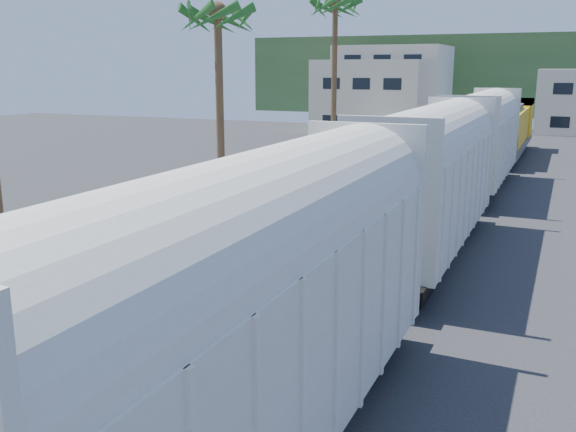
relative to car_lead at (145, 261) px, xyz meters
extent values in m
plane|color=#28282B|center=(3.18, -7.66, -0.76)|extent=(140.00, 140.00, 0.00)
cube|color=gray|center=(-5.32, 17.34, -0.68)|extent=(3.00, 90.00, 0.15)
cube|color=black|center=(7.46, 20.34, -0.73)|extent=(0.12, 100.00, 0.06)
cube|color=black|center=(8.90, 20.34, -0.73)|extent=(0.12, 100.00, 0.06)
cube|color=gray|center=(3.18, 12.34, -0.68)|extent=(0.45, 60.00, 0.15)
cylinder|color=yellow|center=(3.18, -8.66, -0.26)|extent=(0.10, 0.10, 0.70)
cylinder|color=yellow|center=(3.18, -5.66, -0.26)|extent=(0.10, 0.10, 0.70)
cylinder|color=yellow|center=(3.18, -2.66, -0.26)|extent=(0.10, 0.10, 0.70)
cylinder|color=yellow|center=(3.18, 0.34, -0.26)|extent=(0.10, 0.10, 0.70)
cylinder|color=yellow|center=(3.18, 3.34, -0.26)|extent=(0.10, 0.10, 0.70)
cylinder|color=yellow|center=(3.18, 6.34, -0.26)|extent=(0.10, 0.10, 0.70)
cylinder|color=yellow|center=(3.18, 9.34, -0.26)|extent=(0.10, 0.10, 0.70)
cylinder|color=yellow|center=(3.18, 12.34, -0.26)|extent=(0.10, 0.10, 0.70)
cylinder|color=yellow|center=(3.18, 15.34, -0.26)|extent=(0.10, 0.10, 0.70)
cylinder|color=yellow|center=(3.18, 18.34, -0.26)|extent=(0.10, 0.10, 0.70)
cylinder|color=yellow|center=(3.18, 21.34, -0.26)|extent=(0.10, 0.10, 0.70)
cylinder|color=yellow|center=(3.18, 24.34, -0.26)|extent=(0.10, 0.10, 0.70)
cylinder|color=yellow|center=(3.18, 27.34, -0.26)|extent=(0.10, 0.10, 0.70)
cylinder|color=yellow|center=(3.18, 30.34, -0.26)|extent=(0.10, 0.10, 0.70)
cylinder|color=yellow|center=(3.18, 33.34, -0.26)|extent=(0.10, 0.10, 0.70)
cube|color=silver|center=(-3.62, 17.34, -0.75)|extent=(0.12, 90.00, 0.01)
cube|color=silver|center=(5.68, 17.34, -0.75)|extent=(0.12, 90.00, 0.01)
cube|color=beige|center=(8.18, -8.11, 1.94)|extent=(3.00, 12.88, 3.40)
cylinder|color=beige|center=(8.18, -8.11, 3.64)|extent=(2.90, 12.58, 2.90)
cube|color=beige|center=(8.18, 6.89, 1.94)|extent=(3.00, 12.88, 3.40)
cylinder|color=beige|center=(8.18, 6.89, 3.64)|extent=(2.90, 12.58, 2.90)
cube|color=black|center=(8.18, 6.89, -0.26)|extent=(2.60, 12.88, 1.00)
cube|color=beige|center=(8.18, 21.89, 1.94)|extent=(3.00, 12.88, 3.40)
cylinder|color=beige|center=(8.18, 21.89, 3.64)|extent=(2.90, 12.58, 2.90)
cube|color=black|center=(8.18, 21.89, -0.26)|extent=(2.60, 12.88, 1.00)
cube|color=#4C4C4F|center=(8.18, 37.89, 0.29)|extent=(3.00, 17.00, 0.50)
cube|color=gold|center=(8.18, 36.89, 1.84)|extent=(2.70, 12.24, 2.60)
cube|color=gold|center=(8.18, 43.67, 2.14)|extent=(3.00, 3.74, 3.20)
cube|color=black|center=(8.18, 37.89, -0.31)|extent=(2.60, 13.60, 0.90)
cylinder|color=brown|center=(-5.12, 14.34, 4.24)|extent=(0.44, 0.44, 10.00)
sphere|color=#19511D|center=(-5.12, 14.34, 9.39)|extent=(3.20, 3.20, 3.20)
cylinder|color=brown|center=(-4.82, 32.34, 5.24)|extent=(0.44, 0.44, 12.00)
sphere|color=#19511D|center=(-4.82, 32.34, 11.39)|extent=(3.20, 3.20, 3.20)
cube|color=beige|center=(-7.82, 54.34, 3.24)|extent=(12.00, 10.00, 8.00)
cube|color=beige|center=(-9.82, 70.34, 4.24)|extent=(14.00, 12.00, 10.00)
cube|color=#385628|center=(3.18, 92.34, 5.24)|extent=(80.00, 20.00, 12.00)
imported|color=black|center=(0.00, 0.00, 0.00)|extent=(1.81, 4.46, 1.52)
imported|color=black|center=(-0.69, 5.71, -0.05)|extent=(1.62, 4.35, 1.42)
imported|color=black|center=(-0.27, 10.69, -0.06)|extent=(2.67, 5.11, 1.40)
imported|color=#9D9FA2|center=(-0.73, 16.28, -0.09)|extent=(2.68, 5.04, 1.34)
camera|label=1|loc=(12.82, -17.19, 6.43)|focal=40.00mm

